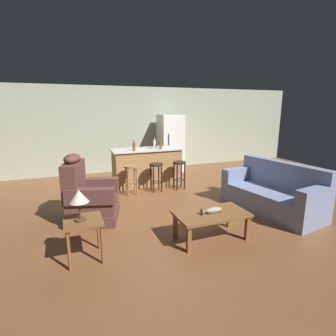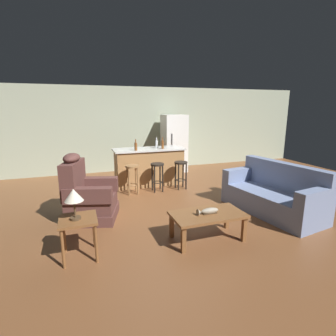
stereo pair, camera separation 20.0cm
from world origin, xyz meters
TOP-DOWN VIEW (x-y plane):
  - ground_plane at (0.00, 0.00)m, footprint 12.00×12.00m
  - back_wall at (0.00, 3.12)m, footprint 12.00×0.05m
  - coffee_table at (0.06, -1.81)m, footprint 1.10×0.60m
  - fish_figurine at (0.05, -1.82)m, footprint 0.34×0.10m
  - couch at (1.76, -1.26)m, footprint 1.13×2.01m
  - recliner_near_lamp at (-1.62, -0.40)m, footprint 1.04×1.04m
  - end_table at (-1.78, -1.69)m, footprint 0.48×0.48m
  - table_lamp at (-1.81, -1.71)m, footprint 0.24×0.24m
  - kitchen_island at (0.00, 1.35)m, footprint 1.80×0.70m
  - bar_stool_left at (-0.57, 0.72)m, footprint 0.32×0.32m
  - bar_stool_middle at (0.03, 0.72)m, footprint 0.32×0.32m
  - bar_stool_right at (0.64, 0.72)m, footprint 0.32×0.32m
  - refrigerator at (1.14, 2.55)m, footprint 0.70×0.69m
  - bottle_tall_green at (0.21, 1.36)m, footprint 0.07×0.07m
  - bottle_short_amber at (0.32, 1.19)m, footprint 0.06×0.06m
  - bottle_wine_dark at (-0.38, 1.14)m, footprint 0.07×0.07m

SIDE VIEW (x-z plane):
  - ground_plane at x=0.00m, z-range 0.00..0.00m
  - couch at x=1.76m, z-range -0.13..0.81m
  - coffee_table at x=0.06m, z-range 0.15..0.57m
  - recliner_near_lamp at x=-1.62m, z-range -0.18..1.02m
  - end_table at x=-1.78m, z-range 0.18..0.74m
  - fish_figurine at x=0.05m, z-range 0.41..0.51m
  - bar_stool_left at x=-0.57m, z-range 0.13..0.81m
  - bar_stool_middle at x=0.03m, z-range 0.13..0.81m
  - bar_stool_right at x=0.64m, z-range 0.13..0.81m
  - kitchen_island at x=0.00m, z-range 0.00..0.95m
  - table_lamp at x=-1.81m, z-range 0.66..1.07m
  - refrigerator at x=1.14m, z-range 0.00..1.76m
  - bottle_wine_dark at x=-0.38m, z-range 0.92..1.19m
  - bottle_tall_green at x=0.21m, z-range 0.92..1.19m
  - bottle_short_amber at x=0.32m, z-range 0.91..1.21m
  - back_wall at x=0.00m, z-range 0.00..2.60m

